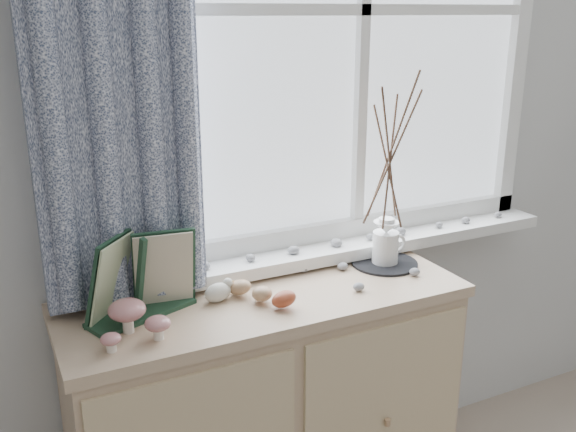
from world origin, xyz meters
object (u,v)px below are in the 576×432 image
object	(u,v)px
toadstool_cluster	(132,317)
sideboard	(267,418)
botanical_book	(142,278)
twig_pitcher	(390,154)

from	to	relation	value
toadstool_cluster	sideboard	bearing A→B (deg)	10.57
botanical_book	toadstool_cluster	bearing A→B (deg)	-142.03
botanical_book	twig_pitcher	distance (m)	0.85
twig_pitcher	sideboard	bearing A→B (deg)	-173.53
toadstool_cluster	twig_pitcher	bearing A→B (deg)	8.14
botanical_book	toadstool_cluster	size ratio (longest dim) A/B	1.96
sideboard	toadstool_cluster	world-z (taller)	toadstool_cluster
toadstool_cluster	twig_pitcher	world-z (taller)	twig_pitcher
toadstool_cluster	twig_pitcher	xyz separation A→B (m)	(0.86, 0.12, 0.32)
toadstool_cluster	twig_pitcher	distance (m)	0.92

